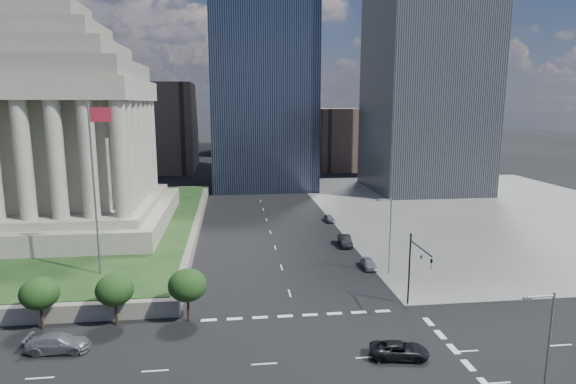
{
  "coord_description": "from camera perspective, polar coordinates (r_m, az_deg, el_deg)",
  "views": [
    {
      "loc": [
        -6.41,
        -32.21,
        21.63
      ],
      "look_at": [
        -1.03,
        12.97,
        13.25
      ],
      "focal_mm": 30.0,
      "sensor_mm": 36.0,
      "label": 1
    }
  ],
  "objects": [
    {
      "name": "ground",
      "position": [
        134.12,
        -3.96,
        1.14
      ],
      "size": [
        500.0,
        500.0,
        0.0
      ],
      "primitive_type": "plane",
      "color": "black",
      "rests_on": "ground"
    },
    {
      "name": "sidewalk_ne",
      "position": [
        108.25,
        22.35,
        -1.87
      ],
      "size": [
        68.0,
        90.0,
        0.03
      ],
      "primitive_type": "cube",
      "color": "slate",
      "rests_on": "ground"
    },
    {
      "name": "war_memorial",
      "position": [
        84.83,
        -26.14,
        9.24
      ],
      "size": [
        34.0,
        34.0,
        39.0
      ],
      "primitive_type": null,
      "color": "gray",
      "rests_on": "plaza_lawn"
    },
    {
      "name": "flagpole",
      "position": [
        58.91,
        -21.89,
        1.37
      ],
      "size": [
        2.52,
        0.24,
        20.0
      ],
      "color": "slate",
      "rests_on": "plaza_lawn"
    },
    {
      "name": "midrise_glass",
      "position": [
        127.76,
        -3.1,
        14.18
      ],
      "size": [
        26.0,
        26.0,
        60.0
      ],
      "primitive_type": "cube",
      "color": "black",
      "rests_on": "ground"
    },
    {
      "name": "building_filler_ne",
      "position": [
        167.1,
        6.55,
        6.38
      ],
      "size": [
        20.0,
        30.0,
        20.0
      ],
      "primitive_type": "cube",
      "color": "brown",
      "rests_on": "ground"
    },
    {
      "name": "building_filler_nw",
      "position": [
        164.1,
        -15.18,
        7.42
      ],
      "size": [
        24.0,
        30.0,
        28.0
      ],
      "primitive_type": "cube",
      "color": "brown",
      "rests_on": "ground"
    },
    {
      "name": "traffic_signal_ne",
      "position": [
        52.28,
        14.95,
        -8.19
      ],
      "size": [
        0.3,
        5.74,
        8.0
      ],
      "color": "black",
      "rests_on": "ground"
    },
    {
      "name": "street_lamp_south",
      "position": [
        36.49,
        28.18,
        -16.83
      ],
      "size": [
        2.13,
        0.22,
        10.0
      ],
      "color": "slate",
      "rests_on": "ground"
    },
    {
      "name": "street_lamp_north",
      "position": [
        62.59,
        11.87,
        -4.57
      ],
      "size": [
        2.13,
        0.22,
        10.0
      ],
      "color": "slate",
      "rests_on": "ground"
    },
    {
      "name": "pickup_truck",
      "position": [
        44.66,
        13.07,
        -17.8
      ],
      "size": [
        3.11,
        5.36,
        1.4
      ],
      "primitive_type": "imported",
      "rotation": [
        0.0,
        0.0,
        1.41
      ],
      "color": "black",
      "rests_on": "ground"
    },
    {
      "name": "suv_grey",
      "position": [
        48.94,
        -25.57,
        -15.84
      ],
      "size": [
        2.49,
        5.58,
        1.59
      ],
      "primitive_type": "imported",
      "rotation": [
        0.0,
        0.0,
        1.52
      ],
      "color": "slate",
      "rests_on": "ground"
    },
    {
      "name": "parked_sedan_near",
      "position": [
        65.58,
        9.53,
        -8.34
      ],
      "size": [
        1.73,
        4.05,
        1.37
      ],
      "primitive_type": "imported",
      "rotation": [
        0.0,
        0.0,
        -0.03
      ],
      "color": "#94969C",
      "rests_on": "ground"
    },
    {
      "name": "parked_sedan_mid",
      "position": [
        75.06,
        6.77,
        -5.75
      ],
      "size": [
        2.0,
        4.91,
        1.59
      ],
      "primitive_type": "imported",
      "rotation": [
        0.0,
        0.0,
        -0.07
      ],
      "color": "black",
      "rests_on": "ground"
    },
    {
      "name": "parked_sedan_far",
      "position": [
        89.8,
        4.91,
        -3.12
      ],
      "size": [
        3.81,
        1.79,
        1.26
      ],
      "primitive_type": "imported",
      "rotation": [
        0.0,
        0.0,
        0.08
      ],
      "color": "#5A5D61",
      "rests_on": "ground"
    }
  ]
}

